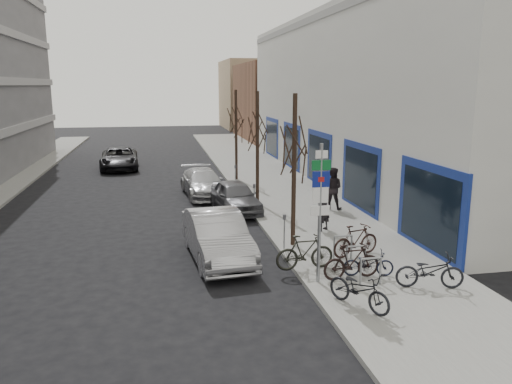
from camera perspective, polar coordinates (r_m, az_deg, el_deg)
name	(u,v)px	position (r m, az deg, el deg)	size (l,w,h in m)	color
ground	(237,293)	(14.42, -2.22, -11.47)	(120.00, 120.00, 0.00)	black
sidewalk_east	(295,203)	(24.63, 4.50, -1.27)	(5.00, 70.00, 0.15)	slate
commercial_building	(461,97)	(34.74, 22.39, 9.97)	(20.00, 32.00, 10.00)	#B7B7B2
brick_building_far	(297,102)	(55.17, 4.72, 10.26)	(12.00, 14.00, 8.00)	brown
tan_building_far	(271,94)	(69.82, 1.72, 11.09)	(13.00, 12.00, 9.00)	#937A5B
highway_sign_pole	(320,205)	(14.17, 7.34, -1.49)	(0.55, 0.10, 4.20)	gray
bike_rack	(356,255)	(15.70, 11.34, -7.11)	(0.66, 2.26, 0.83)	gray
tree_near	(295,135)	(17.27, 4.43, 6.56)	(1.80, 1.80, 5.50)	black
tree_mid	(257,121)	(23.58, 0.17, 8.08)	(1.80, 1.80, 5.50)	black
tree_far	(236,114)	(29.97, -2.30, 8.93)	(1.80, 1.80, 5.50)	black
meter_front	(284,229)	(17.29, 3.26, -4.19)	(0.10, 0.08, 1.27)	gray
meter_mid	(254,195)	(22.49, -0.21, -0.33)	(0.10, 0.08, 1.27)	gray
meter_back	(235,174)	(27.81, -2.37, 2.07)	(0.10, 0.08, 1.27)	gray
bike_near_left	(359,286)	(13.25, 11.74, -10.50)	(0.57, 1.90, 1.16)	black
bike_near_right	(352,261)	(15.06, 10.89, -7.77)	(0.54, 1.81, 1.10)	black
bike_mid_curb	(368,261)	(15.41, 12.73, -7.73)	(0.46, 1.52, 0.93)	black
bike_mid_inner	(305,252)	(15.61, 5.59, -6.81)	(0.56, 1.88, 1.14)	black
bike_far_curb	(430,268)	(14.99, 19.27, -8.23)	(0.57, 1.90, 1.16)	black
bike_far_inner	(356,240)	(17.03, 11.34, -5.41)	(0.54, 1.83, 1.11)	black
parked_car_front	(217,236)	(16.82, -4.47, -5.08)	(1.70, 4.89, 1.61)	#AAAAAF
parked_car_mid	(235,196)	(23.11, -2.38, -0.51)	(1.69, 4.20, 1.43)	#54545A
parked_car_back	(203,183)	(26.55, -6.07, 1.06)	(1.96, 4.83, 1.40)	#A7A7AC
lane_car	(119,158)	(36.22, -15.36, 3.73)	(2.49, 5.40, 1.50)	black
pedestrian_near	(323,206)	(19.68, 7.70, -1.63)	(0.71, 0.47, 1.95)	black
pedestrian_far	(332,188)	(23.19, 8.72, 0.45)	(0.72, 0.49, 1.97)	black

